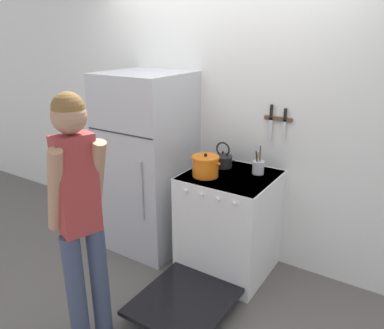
% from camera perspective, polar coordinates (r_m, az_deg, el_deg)
% --- Properties ---
extents(ground_plane, '(14.00, 14.00, 0.00)m').
position_cam_1_polar(ground_plane, '(3.93, 3.81, -11.57)').
color(ground_plane, '#5B5654').
extents(wall_back, '(10.00, 0.06, 2.55)m').
position_cam_1_polar(wall_back, '(3.47, 4.53, 6.96)').
color(wall_back, silver).
rests_on(wall_back, ground_plane).
extents(refrigerator, '(0.74, 0.74, 1.70)m').
position_cam_1_polar(refrigerator, '(3.59, -6.74, 0.22)').
color(refrigerator, '#B7BABF').
rests_on(refrigerator, ground_plane).
extents(stove_range, '(0.72, 1.42, 0.91)m').
position_cam_1_polar(stove_range, '(3.29, 5.32, -9.19)').
color(stove_range, white).
rests_on(stove_range, ground_plane).
extents(dutch_oven_pot, '(0.27, 0.22, 0.20)m').
position_cam_1_polar(dutch_oven_pot, '(3.06, 2.06, -0.24)').
color(dutch_oven_pot, orange).
rests_on(dutch_oven_pot, stove_range).
extents(tea_kettle, '(0.21, 0.17, 0.23)m').
position_cam_1_polar(tea_kettle, '(3.29, 4.72, 0.79)').
color(tea_kettle, black).
rests_on(tea_kettle, stove_range).
extents(utensil_jar, '(0.10, 0.10, 0.26)m').
position_cam_1_polar(utensil_jar, '(3.16, 10.05, -0.33)').
color(utensil_jar, '#B7BABF').
rests_on(utensil_jar, stove_range).
extents(person, '(0.35, 0.41, 1.72)m').
position_cam_1_polar(person, '(2.43, -16.74, -6.93)').
color(person, '#38425B').
rests_on(person, ground_plane).
extents(wall_knife_strip, '(0.24, 0.03, 0.31)m').
position_cam_1_polar(wall_knife_strip, '(3.20, 12.91, 6.84)').
color(wall_knife_strip, brown).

